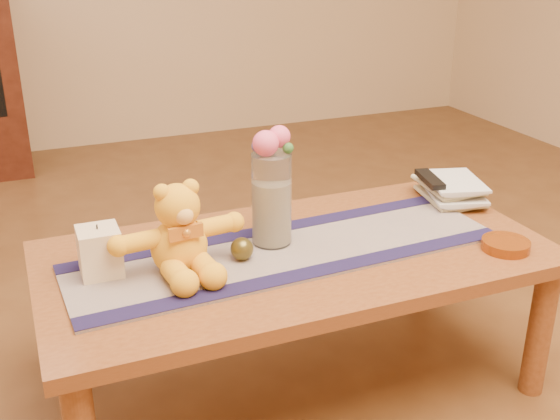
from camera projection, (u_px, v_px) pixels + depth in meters
name	position (u px, v px, depth m)	size (l,w,h in m)	color
floor	(295.00, 384.00, 2.05)	(5.50, 5.50, 0.00)	#553218
coffee_table_top	(297.00, 257.00, 1.88)	(1.40, 0.70, 0.04)	brown
table_leg_fr	(540.00, 331.00, 1.95)	(0.07, 0.07, 0.41)	brown
table_leg_bl	(58.00, 322.00, 1.99)	(0.07, 0.07, 0.41)	brown
table_leg_br	(426.00, 249.00, 2.44)	(0.07, 0.07, 0.41)	brown
persian_runner	(287.00, 251.00, 1.86)	(1.20, 0.35, 0.01)	#1C1C4E
runner_border_near	(312.00, 272.00, 1.74)	(1.20, 0.06, 0.00)	#171339
runner_border_far	(266.00, 230.00, 1.98)	(1.20, 0.06, 0.00)	#171339
teddy_bear	(178.00, 229.00, 1.72)	(0.34, 0.28, 0.23)	#F9AE1F
pillar_candle	(100.00, 251.00, 1.71)	(0.10, 0.10, 0.12)	beige
candle_wick	(97.00, 227.00, 1.69)	(0.00, 0.00, 0.01)	black
glass_vase	(272.00, 199.00, 1.86)	(0.11, 0.11, 0.26)	silver
potpourri_fill	(272.00, 212.00, 1.87)	(0.09, 0.09, 0.18)	beige
rose_left	(266.00, 143.00, 1.78)	(0.07, 0.07, 0.07)	#F05483
rose_right	(279.00, 136.00, 1.80)	(0.06, 0.06, 0.06)	#F05483
blue_flower_back	(270.00, 140.00, 1.83)	(0.04, 0.04, 0.04)	#4D4BA3
blue_flower_side	(258.00, 146.00, 1.81)	(0.04, 0.04, 0.04)	#4D4BA3
leaf_sprig	(288.00, 148.00, 1.80)	(0.03, 0.03, 0.03)	#33662D
bronze_ball	(242.00, 249.00, 1.80)	(0.06, 0.06, 0.06)	#4B4219
book_bottom	(427.00, 200.00, 2.20)	(0.17, 0.22, 0.02)	beige
book_lower	(429.00, 194.00, 2.19)	(0.16, 0.22, 0.02)	beige
book_upper	(426.00, 188.00, 2.19)	(0.17, 0.22, 0.02)	beige
book_top	(430.00, 183.00, 2.18)	(0.16, 0.22, 0.02)	beige
tv_remote	(430.00, 179.00, 2.16)	(0.04, 0.16, 0.02)	black
amber_dish	(506.00, 245.00, 1.88)	(0.13, 0.13, 0.03)	#BF5914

